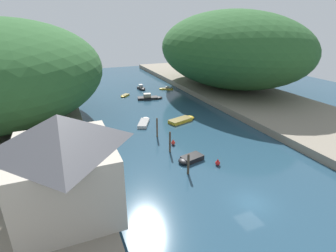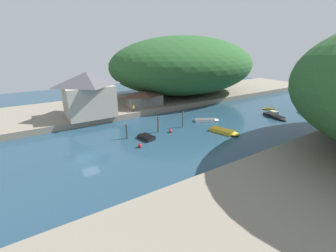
# 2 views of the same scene
# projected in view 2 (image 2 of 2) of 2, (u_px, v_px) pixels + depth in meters

# --- Properties ---
(water_surface) EXTENTS (130.00, 130.00, 0.00)m
(water_surface) POSITION_uv_depth(u_px,v_px,m) (227.00, 123.00, 49.89)
(water_surface) COLOR #234256
(water_surface) RESTS_ON ground
(left_bank) EXTENTS (22.00, 120.00, 1.31)m
(left_bank) POSITION_uv_depth(u_px,v_px,m) (167.00, 98.00, 70.00)
(left_bank) COLOR gray
(left_bank) RESTS_ON ground
(hillside_left) EXTENTS (34.73, 48.62, 17.87)m
(hillside_left) POSITION_uv_depth(u_px,v_px,m) (185.00, 65.00, 71.31)
(hillside_left) COLOR #285628
(hillside_left) RESTS_ON left_bank
(waterfront_building) EXTENTS (9.43, 10.80, 9.71)m
(waterfront_building) POSITION_uv_depth(u_px,v_px,m) (88.00, 93.00, 49.64)
(waterfront_building) COLOR #B2A899
(waterfront_building) RESTS_ON left_bank
(boathouse_shed) EXTENTS (5.41, 9.65, 3.99)m
(boathouse_shed) POSITION_uv_depth(u_px,v_px,m) (144.00, 99.00, 57.94)
(boathouse_shed) COLOR slate
(boathouse_shed) RESTS_ON left_bank
(boat_yellow_tender) EXTENTS (4.09, 2.73, 0.90)m
(boat_yellow_tender) POSITION_uv_depth(u_px,v_px,m) (325.00, 120.00, 51.59)
(boat_yellow_tender) COLOR gold
(boat_yellow_tender) RESTS_ON water_surface
(boat_red_skiff) EXTENTS (6.23, 3.75, 0.65)m
(boat_red_skiff) POSITION_uv_depth(u_px,v_px,m) (225.00, 132.00, 44.37)
(boat_red_skiff) COLOR gold
(boat_red_skiff) RESTS_ON water_surface
(boat_cabin_cruiser) EXTENTS (4.08, 2.61, 0.68)m
(boat_cabin_cruiser) POSITION_uv_depth(u_px,v_px,m) (145.00, 137.00, 41.85)
(boat_cabin_cruiser) COLOR black
(boat_cabin_cruiser) RESTS_ON water_surface
(boat_white_cruiser) EXTENTS (1.79, 3.64, 1.40)m
(boat_white_cruiser) POSITION_uv_depth(u_px,v_px,m) (303.00, 111.00, 58.08)
(boat_white_cruiser) COLOR black
(boat_white_cruiser) RESTS_ON water_surface
(boat_far_right_bank) EXTENTS (6.56, 3.15, 1.44)m
(boat_far_right_bank) POSITION_uv_depth(u_px,v_px,m) (276.00, 116.00, 53.69)
(boat_far_right_bank) COLOR black
(boat_far_right_bank) RESTS_ON water_surface
(boat_small_dinghy) EXTENTS (3.95, 5.68, 0.55)m
(boat_small_dinghy) POSITION_uv_depth(u_px,v_px,m) (207.00, 120.00, 51.22)
(boat_small_dinghy) COLOR white
(boat_small_dinghy) RESTS_ON water_surface
(boat_moored_right) EXTENTS (2.99, 3.01, 0.41)m
(boat_moored_right) POSITION_uv_depth(u_px,v_px,m) (268.00, 109.00, 60.51)
(boat_moored_right) COLOR gold
(boat_moored_right) RESTS_ON water_surface
(mooring_post_nearest) EXTENTS (0.31, 0.31, 2.88)m
(mooring_post_nearest) POSITION_uv_depth(u_px,v_px,m) (127.00, 131.00, 41.39)
(mooring_post_nearest) COLOR #4C3D2D
(mooring_post_nearest) RESTS_ON water_surface
(mooring_post_second) EXTENTS (0.29, 0.29, 3.33)m
(mooring_post_second) POSITION_uv_depth(u_px,v_px,m) (158.00, 124.00, 44.38)
(mooring_post_second) COLOR #4C3D2D
(mooring_post_second) RESTS_ON water_surface
(mooring_post_middle) EXTENTS (0.28, 0.28, 3.45)m
(mooring_post_middle) POSITION_uv_depth(u_px,v_px,m) (183.00, 119.00, 47.17)
(mooring_post_middle) COLOR brown
(mooring_post_middle) RESTS_ON water_surface
(channel_buoy_near) EXTENTS (0.64, 0.64, 0.96)m
(channel_buoy_near) POSITION_uv_depth(u_px,v_px,m) (171.00, 131.00, 44.70)
(channel_buoy_near) COLOR red
(channel_buoy_near) RESTS_ON water_surface
(channel_buoy_far) EXTENTS (0.66, 0.66, 0.99)m
(channel_buoy_far) POSITION_uv_depth(u_px,v_px,m) (140.00, 145.00, 38.19)
(channel_buoy_far) COLOR red
(channel_buoy_far) RESTS_ON water_surface
(person_on_quay) EXTENTS (0.31, 0.42, 1.69)m
(person_on_quay) POSITION_uv_depth(u_px,v_px,m) (134.00, 108.00, 53.42)
(person_on_quay) COLOR #282D3D
(person_on_quay) RESTS_ON left_bank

